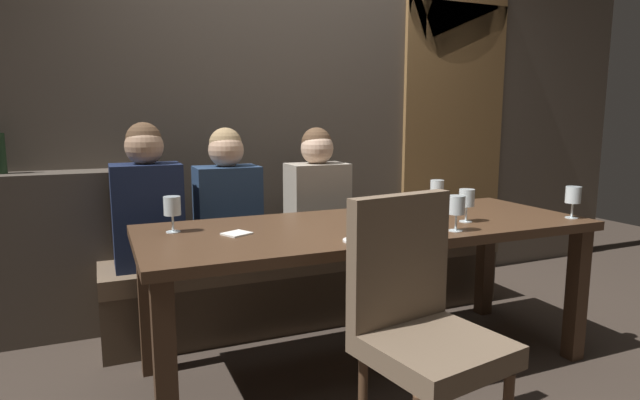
{
  "coord_description": "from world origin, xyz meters",
  "views": [
    {
      "loc": [
        -1.21,
        -2.23,
        1.26
      ],
      "look_at": [
        -0.19,
        0.19,
        0.84
      ],
      "focal_mm": 29.5,
      "sensor_mm": 36.0,
      "label": 1
    }
  ],
  "objects_px": {
    "dining_table": "(369,241)",
    "chair_near_side": "(419,315)",
    "diner_bearded": "(227,197)",
    "wine_glass_near_left": "(457,207)",
    "espresso_cup": "(357,235)",
    "dessert_plate": "(417,223)",
    "diner_far_end": "(317,192)",
    "wine_glass_near_right": "(437,189)",
    "wine_glass_end_right": "(467,199)",
    "wine_glass_center_front": "(172,207)",
    "banquette_bench": "(315,282)",
    "diner_redhead": "(147,200)",
    "fork_on_table": "(391,227)",
    "wine_glass_far_left": "(573,196)"
  },
  "relations": [
    {
      "from": "wine_glass_center_front",
      "to": "wine_glass_far_left",
      "type": "bearing_deg",
      "value": -13.39
    },
    {
      "from": "wine_glass_near_right",
      "to": "wine_glass_far_left",
      "type": "distance_m",
      "value": 0.69
    },
    {
      "from": "diner_bearded",
      "to": "wine_glass_near_right",
      "type": "distance_m",
      "value": 1.19
    },
    {
      "from": "diner_bearded",
      "to": "diner_far_end",
      "type": "bearing_deg",
      "value": -0.08
    },
    {
      "from": "chair_near_side",
      "to": "dessert_plate",
      "type": "distance_m",
      "value": 0.72
    },
    {
      "from": "wine_glass_near_right",
      "to": "wine_glass_center_front",
      "type": "distance_m",
      "value": 1.46
    },
    {
      "from": "diner_redhead",
      "to": "espresso_cup",
      "type": "height_order",
      "value": "diner_redhead"
    },
    {
      "from": "diner_bearded",
      "to": "wine_glass_far_left",
      "type": "height_order",
      "value": "diner_bearded"
    },
    {
      "from": "chair_near_side",
      "to": "wine_glass_far_left",
      "type": "relative_size",
      "value": 5.98
    },
    {
      "from": "wine_glass_center_front",
      "to": "espresso_cup",
      "type": "distance_m",
      "value": 0.84
    },
    {
      "from": "dining_table",
      "to": "chair_near_side",
      "type": "bearing_deg",
      "value": -104.68
    },
    {
      "from": "dessert_plate",
      "to": "fork_on_table",
      "type": "distance_m",
      "value": 0.14
    },
    {
      "from": "wine_glass_center_front",
      "to": "wine_glass_far_left",
      "type": "xyz_separation_m",
      "value": [
        1.94,
        -0.46,
        0.0
      ]
    },
    {
      "from": "banquette_bench",
      "to": "espresso_cup",
      "type": "relative_size",
      "value": 20.83
    },
    {
      "from": "espresso_cup",
      "to": "fork_on_table",
      "type": "bearing_deg",
      "value": 33.22
    },
    {
      "from": "banquette_bench",
      "to": "wine_glass_near_left",
      "type": "height_order",
      "value": "wine_glass_near_left"
    },
    {
      "from": "diner_bearded",
      "to": "wine_glass_near_left",
      "type": "height_order",
      "value": "diner_bearded"
    },
    {
      "from": "dining_table",
      "to": "diner_redhead",
      "type": "xyz_separation_m",
      "value": [
        -0.98,
        0.69,
        0.17
      ]
    },
    {
      "from": "dining_table",
      "to": "chair_near_side",
      "type": "height_order",
      "value": "chair_near_side"
    },
    {
      "from": "wine_glass_center_front",
      "to": "wine_glass_end_right",
      "type": "bearing_deg",
      "value": -13.45
    },
    {
      "from": "diner_redhead",
      "to": "wine_glass_far_left",
      "type": "relative_size",
      "value": 4.75
    },
    {
      "from": "chair_near_side",
      "to": "diner_bearded",
      "type": "height_order",
      "value": "diner_bearded"
    },
    {
      "from": "diner_redhead",
      "to": "wine_glass_near_right",
      "type": "xyz_separation_m",
      "value": [
        1.52,
        -0.47,
        0.03
      ]
    },
    {
      "from": "chair_near_side",
      "to": "wine_glass_near_right",
      "type": "relative_size",
      "value": 5.98
    },
    {
      "from": "banquette_bench",
      "to": "wine_glass_far_left",
      "type": "xyz_separation_m",
      "value": [
        1.02,
        -0.99,
        0.63
      ]
    },
    {
      "from": "wine_glass_center_front",
      "to": "banquette_bench",
      "type": "bearing_deg",
      "value": 29.99
    },
    {
      "from": "diner_far_end",
      "to": "wine_glass_end_right",
      "type": "xyz_separation_m",
      "value": [
        0.43,
        -0.88,
        0.06
      ]
    },
    {
      "from": "diner_bearded",
      "to": "espresso_cup",
      "type": "bearing_deg",
      "value": -73.44
    },
    {
      "from": "wine_glass_end_right",
      "to": "wine_glass_near_left",
      "type": "bearing_deg",
      "value": -139.38
    },
    {
      "from": "diner_far_end",
      "to": "chair_near_side",
      "type": "bearing_deg",
      "value": -98.35
    },
    {
      "from": "dining_table",
      "to": "wine_glass_end_right",
      "type": "relative_size",
      "value": 13.41
    },
    {
      "from": "diner_bearded",
      "to": "wine_glass_center_front",
      "type": "bearing_deg",
      "value": -124.49
    },
    {
      "from": "wine_glass_near_left",
      "to": "fork_on_table",
      "type": "distance_m",
      "value": 0.31
    },
    {
      "from": "banquette_bench",
      "to": "diner_bearded",
      "type": "height_order",
      "value": "diner_bearded"
    },
    {
      "from": "wine_glass_end_right",
      "to": "wine_glass_far_left",
      "type": "xyz_separation_m",
      "value": [
        0.57,
        -0.13,
        0.0
      ]
    },
    {
      "from": "dining_table",
      "to": "wine_glass_near_right",
      "type": "distance_m",
      "value": 0.62
    },
    {
      "from": "banquette_bench",
      "to": "diner_redhead",
      "type": "xyz_separation_m",
      "value": [
        -0.98,
        -0.01,
        0.59
      ]
    },
    {
      "from": "wine_glass_end_right",
      "to": "wine_glass_far_left",
      "type": "distance_m",
      "value": 0.58
    },
    {
      "from": "wine_glass_center_front",
      "to": "diner_bearded",
      "type": "bearing_deg",
      "value": 55.51
    },
    {
      "from": "dining_table",
      "to": "diner_bearded",
      "type": "bearing_deg",
      "value": 126.56
    },
    {
      "from": "wine_glass_near_right",
      "to": "diner_bearded",
      "type": "bearing_deg",
      "value": 154.65
    },
    {
      "from": "diner_redhead",
      "to": "diner_bearded",
      "type": "height_order",
      "value": "diner_redhead"
    },
    {
      "from": "wine_glass_center_front",
      "to": "fork_on_table",
      "type": "height_order",
      "value": "wine_glass_center_front"
    },
    {
      "from": "diner_bearded",
      "to": "wine_glass_near_left",
      "type": "xyz_separation_m",
      "value": [
        0.81,
        -1.03,
        0.05
      ]
    },
    {
      "from": "diner_redhead",
      "to": "wine_glass_center_front",
      "type": "xyz_separation_m",
      "value": [
        0.06,
        -0.51,
        0.04
      ]
    },
    {
      "from": "espresso_cup",
      "to": "dessert_plate",
      "type": "xyz_separation_m",
      "value": [
        0.42,
        0.18,
        -0.01
      ]
    },
    {
      "from": "banquette_bench",
      "to": "wine_glass_end_right",
      "type": "xyz_separation_m",
      "value": [
        0.46,
        -0.86,
        0.63
      ]
    },
    {
      "from": "wine_glass_far_left",
      "to": "chair_near_side",
      "type": "bearing_deg",
      "value": -160.32
    },
    {
      "from": "wine_glass_center_front",
      "to": "dessert_plate",
      "type": "height_order",
      "value": "wine_glass_center_front"
    },
    {
      "from": "diner_far_end",
      "to": "wine_glass_near_right",
      "type": "bearing_deg",
      "value": -44.48
    }
  ]
}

